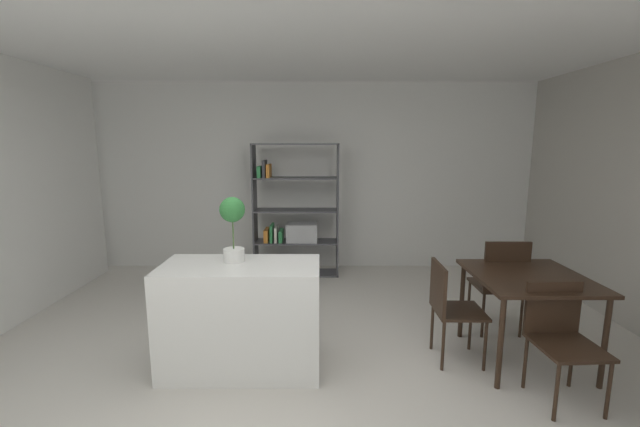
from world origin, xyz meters
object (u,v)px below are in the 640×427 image
dining_table (528,284)px  dining_chair_island_side (449,303)px  dining_chair_near (560,331)px  dining_chair_far (501,279)px  potted_plant_on_island (233,222)px  open_bookshelf (292,220)px  kitchen_island (242,317)px

dining_table → dining_chair_island_side: size_ratio=1.12×
dining_chair_island_side → dining_chair_near: 0.84m
dining_table → dining_chair_far: (-0.00, 0.51, -0.12)m
dining_table → dining_chair_near: bearing=-90.6°
potted_plant_on_island → dining_chair_island_side: size_ratio=0.62×
dining_table → dining_chair_near: 0.55m
dining_chair_far → dining_table: bearing=90.5°
open_bookshelf → dining_chair_near: 3.66m
dining_chair_far → dining_chair_near: dining_chair_far is taller
dining_table → dining_chair_island_side: (-0.67, 0.00, -0.17)m
dining_chair_near → kitchen_island: bearing=167.9°
dining_table → kitchen_island: bearing=-177.1°
dining_chair_island_side → dining_chair_far: bearing=-52.2°
dining_table → dining_chair_island_side: dining_chair_island_side is taller
dining_chair_far → dining_chair_island_side: dining_chair_far is taller
open_bookshelf → dining_chair_island_side: (1.52, -2.40, -0.28)m
potted_plant_on_island → dining_chair_far: bearing=12.0°
kitchen_island → dining_chair_far: bearing=14.4°
dining_chair_near → dining_table: bearing=86.4°
kitchen_island → open_bookshelf: open_bookshelf is taller
open_bookshelf → kitchen_island: bearing=-95.9°
open_bookshelf → dining_chair_far: size_ratio=1.95×
open_bookshelf → dining_chair_near: size_ratio=2.20×
potted_plant_on_island → dining_chair_island_side: 1.99m
dining_chair_far → open_bookshelf: bearing=-40.5°
kitchen_island → potted_plant_on_island: size_ratio=2.38×
open_bookshelf → dining_chair_near: (2.19, -2.92, -0.29)m
dining_chair_far → potted_plant_on_island: bearing=12.4°
potted_plant_on_island → dining_chair_far: (2.52, 0.54, -0.68)m
kitchen_island → dining_table: kitchen_island is taller
dining_chair_island_side → kitchen_island: bearing=95.0°
potted_plant_on_island → dining_table: 2.58m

